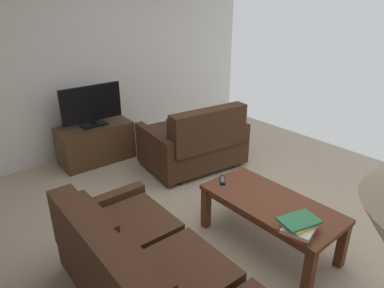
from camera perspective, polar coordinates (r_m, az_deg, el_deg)
The scene contains 8 objects.
ground_plane at distance 3.47m, azimuth 9.83°, elevation -13.76°, with size 5.49×4.89×0.01m, color #B7A88E.
wall_right at distance 5.00m, azimuth -14.47°, elevation 15.31°, with size 0.12×4.89×2.84m, color white.
loveseat_near at distance 4.40m, azimuth 0.51°, elevation 0.47°, with size 1.00×1.28×0.85m.
coffee_table at distance 3.11m, azimuth 12.67°, elevation -10.12°, with size 1.19×0.57×0.46m.
tv_stand at distance 4.77m, azimuth -15.39°, elevation 0.14°, with size 0.48×0.95×0.50m.
flat_tv at distance 4.59m, azimuth -16.06°, elevation 6.09°, with size 0.21×0.78×0.52m.
book_stack at distance 2.75m, azimuth 16.97°, elevation -12.65°, with size 0.28×0.33×0.10m.
tv_remote at distance 3.30m, azimuth 4.99°, elevation -5.88°, with size 0.15×0.14×0.02m.
Camera 1 is at (-1.69, 2.20, 2.09)m, focal length 32.77 mm.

